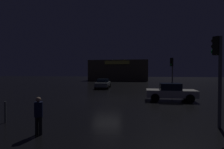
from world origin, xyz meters
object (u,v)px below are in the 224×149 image
(traffic_signal_opposite, at_px, (218,64))
(pedestrian, at_px, (39,113))
(store_building, at_px, (119,70))
(car_far, at_px, (103,83))
(car_near, at_px, (171,92))
(traffic_signal_main, at_px, (172,68))

(traffic_signal_opposite, distance_m, pedestrian, 8.23)
(store_building, distance_m, car_far, 22.22)
(store_building, height_order, traffic_signal_opposite, store_building)
(car_near, height_order, pedestrian, pedestrian)
(traffic_signal_opposite, xyz_separation_m, pedestrian, (-7.64, -2.26, -2.05))
(traffic_signal_main, distance_m, traffic_signal_opposite, 14.22)
(traffic_signal_main, distance_m, car_near, 7.48)
(store_building, relative_size, car_far, 3.27)
(traffic_signal_main, height_order, car_near, traffic_signal_main)
(store_building, bearing_deg, traffic_signal_main, -68.70)
(traffic_signal_opposite, bearing_deg, car_far, 118.02)
(car_far, distance_m, pedestrian, 19.53)
(store_building, distance_m, traffic_signal_main, 26.98)
(car_near, xyz_separation_m, pedestrian, (-6.69, -9.42, 0.12))
(traffic_signal_main, height_order, pedestrian, traffic_signal_main)
(traffic_signal_opposite, bearing_deg, traffic_signal_main, 88.82)
(traffic_signal_opposite, relative_size, car_far, 0.89)
(store_building, xyz_separation_m, traffic_signal_opposite, (9.51, -39.35, 0.24))
(traffic_signal_main, relative_size, traffic_signal_opposite, 1.00)
(traffic_signal_opposite, relative_size, pedestrian, 2.71)
(car_near, height_order, car_far, car_near)
(car_near, bearing_deg, traffic_signal_opposite, -82.42)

